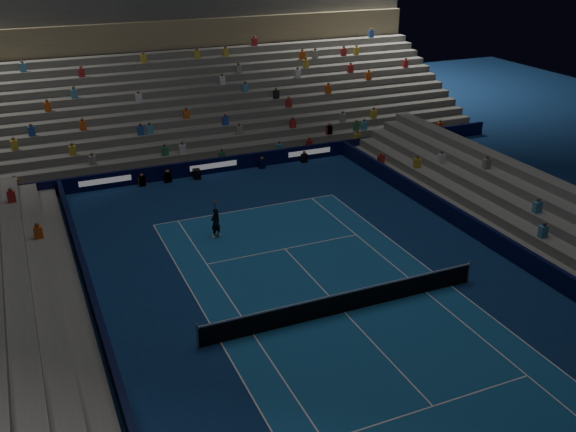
% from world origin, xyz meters
% --- Properties ---
extents(ground, '(90.00, 90.00, 0.00)m').
position_xyz_m(ground, '(0.00, 0.00, 0.00)').
color(ground, navy).
rests_on(ground, ground).
extents(court_surface, '(10.97, 23.77, 0.01)m').
position_xyz_m(court_surface, '(0.00, 0.00, 0.01)').
color(court_surface, '#1A5790').
rests_on(court_surface, ground).
extents(sponsor_barrier_far, '(44.00, 0.25, 1.00)m').
position_xyz_m(sponsor_barrier_far, '(0.00, 18.50, 0.50)').
color(sponsor_barrier_far, black).
rests_on(sponsor_barrier_far, ground).
extents(sponsor_barrier_east, '(0.25, 37.00, 1.00)m').
position_xyz_m(sponsor_barrier_east, '(9.70, 0.00, 0.50)').
color(sponsor_barrier_east, '#080D32').
rests_on(sponsor_barrier_east, ground).
extents(sponsor_barrier_west, '(0.25, 37.00, 1.00)m').
position_xyz_m(sponsor_barrier_west, '(-9.70, 0.00, 0.50)').
color(sponsor_barrier_west, black).
rests_on(sponsor_barrier_west, ground).
extents(grandstand_main, '(44.00, 15.20, 11.20)m').
position_xyz_m(grandstand_main, '(0.00, 27.90, 3.38)').
color(grandstand_main, '#62625D').
rests_on(grandstand_main, ground).
extents(grandstand_west, '(5.00, 37.00, 2.50)m').
position_xyz_m(grandstand_west, '(-13.17, 0.00, 0.92)').
color(grandstand_west, slate).
rests_on(grandstand_west, ground).
extents(tennis_net, '(12.90, 0.10, 1.10)m').
position_xyz_m(tennis_net, '(0.00, 0.00, 0.50)').
color(tennis_net, '#B2B2B7').
rests_on(tennis_net, ground).
extents(tennis_player, '(0.70, 0.60, 1.62)m').
position_xyz_m(tennis_player, '(-2.76, 9.15, 0.81)').
color(tennis_player, black).
rests_on(tennis_player, ground).
extents(broadcast_camera, '(0.51, 0.94, 0.61)m').
position_xyz_m(broadcast_camera, '(-1.28, 17.91, 0.31)').
color(broadcast_camera, black).
rests_on(broadcast_camera, ground).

